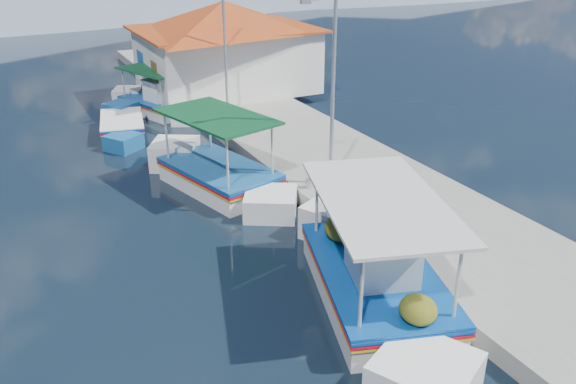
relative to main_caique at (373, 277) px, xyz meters
name	(u,v)px	position (x,y,z in m)	size (l,w,h in m)	color
ground	(223,256)	(-2.51, 3.49, -0.57)	(160.00, 160.00, 0.00)	black
quay	(306,147)	(3.39, 9.49, -0.32)	(5.00, 44.00, 0.50)	gray
bollards	(266,152)	(1.29, 8.74, 0.08)	(0.20, 17.20, 0.30)	#A5A8AD
main_caique	(373,277)	(0.00, 0.00, 0.00)	(4.38, 8.60, 2.97)	white
caique_green_canopy	(219,176)	(-0.87, 7.92, -0.14)	(3.56, 7.49, 2.90)	white
caique_blue_hull	(122,127)	(-2.51, 15.33, -0.29)	(2.52, 5.76, 1.05)	#185593
caique_far	(157,104)	(-0.27, 17.73, -0.14)	(3.37, 6.23, 2.32)	white
harbor_building	(226,45)	(3.69, 18.49, 2.20)	(10.49, 10.49, 4.40)	silver
lamp_post_near	(331,83)	(2.00, 5.49, 3.28)	(1.21, 0.14, 6.00)	#A5A8AD
lamp_post_far	(223,38)	(2.00, 14.49, 3.28)	(1.21, 0.14, 6.00)	#A5A8AD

